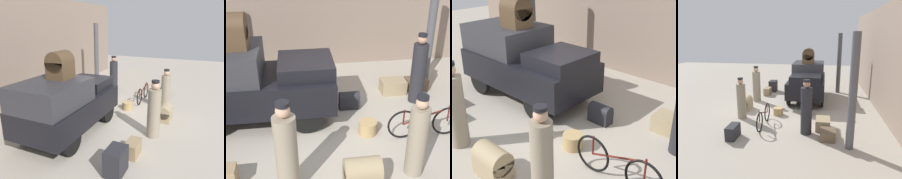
% 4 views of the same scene
% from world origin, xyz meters
% --- Properties ---
extents(ground_plane, '(30.00, 30.00, 0.00)m').
position_xyz_m(ground_plane, '(0.00, 0.00, 0.00)').
color(ground_plane, '#A89E8E').
extents(canopy_pillar_right, '(0.23, 0.23, 3.35)m').
position_xyz_m(canopy_pillar_right, '(3.24, 2.45, 1.67)').
color(canopy_pillar_right, '#4C4C51').
rests_on(canopy_pillar_right, ground).
extents(truck, '(3.61, 1.73, 1.82)m').
position_xyz_m(truck, '(-1.78, 0.81, 1.00)').
color(truck, black).
rests_on(truck, ground).
extents(bicycle, '(1.71, 0.04, 0.74)m').
position_xyz_m(bicycle, '(2.03, -0.49, 0.36)').
color(bicycle, black).
rests_on(bicycle, ground).
extents(wicker_basket, '(0.41, 0.41, 0.30)m').
position_xyz_m(wicker_basket, '(0.82, -0.20, 0.15)').
color(wicker_basket, tan).
rests_on(wicker_basket, ground).
extents(porter_with_bicycle, '(0.38, 0.38, 1.86)m').
position_xyz_m(porter_with_bicycle, '(2.42, 1.10, 0.86)').
color(porter_with_bicycle, '#232328').
rests_on(porter_with_bicycle, ground).
extents(conductor_in_dark_uniform, '(0.39, 0.39, 1.76)m').
position_xyz_m(conductor_in_dark_uniform, '(-0.94, -1.67, 0.81)').
color(conductor_in_dark_uniform, gray).
rests_on(conductor_in_dark_uniform, ground).
extents(porter_carrying_trunk, '(0.35, 0.35, 1.64)m').
position_xyz_m(porter_carrying_trunk, '(1.39, -1.56, 0.75)').
color(porter_carrying_trunk, gray).
rests_on(porter_carrying_trunk, ground).
extents(suitcase_tan_flat, '(0.52, 0.29, 0.45)m').
position_xyz_m(suitcase_tan_flat, '(0.60, 0.98, 0.23)').
color(suitcase_tan_flat, '#232328').
rests_on(suitcase_tan_flat, ground).
extents(trunk_barrel_dark, '(0.65, 0.44, 0.59)m').
position_xyz_m(trunk_barrel_dark, '(0.36, -1.77, 0.28)').
color(trunk_barrel_dark, '#9E8966').
rests_on(trunk_barrel_dark, ground).
extents(trunk_wicker_pale, '(0.61, 0.48, 0.29)m').
position_xyz_m(trunk_wicker_pale, '(2.72, 1.82, 0.15)').
color(trunk_wicker_pale, brown).
rests_on(trunk_wicker_pale, ground).
extents(trunk_umber_medium, '(0.68, 0.50, 0.38)m').
position_xyz_m(trunk_umber_medium, '(1.96, 1.66, 0.19)').
color(trunk_umber_medium, '#9E8966').
rests_on(trunk_umber_medium, ground).
extents(trunk_on_truck_roof, '(0.62, 0.58, 0.77)m').
position_xyz_m(trunk_on_truck_roof, '(-2.00, 0.81, 2.19)').
color(trunk_on_truck_roof, '#4C3823').
rests_on(trunk_on_truck_roof, truck).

